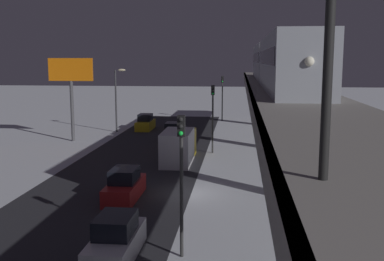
{
  "coord_description": "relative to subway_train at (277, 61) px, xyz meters",
  "views": [
    {
      "loc": [
        -3.45,
        29.28,
        8.79
      ],
      "look_at": [
        1.63,
        -19.67,
        1.15
      ],
      "focal_mm": 43.11,
      "sensor_mm": 36.0,
      "label": 1
    }
  ],
  "objects": [
    {
      "name": "ground_plane",
      "position": [
        6.49,
        10.05,
        -8.6
      ],
      "size": [
        240.0,
        240.0,
        0.0
      ],
      "primitive_type": "plane",
      "color": "silver"
    },
    {
      "name": "avenue_asphalt",
      "position": [
        11.62,
        10.05,
        -8.59
      ],
      "size": [
        11.0,
        82.18,
        0.01
      ],
      "primitive_type": "cube",
      "color": "#28282D",
      "rests_on": "ground_plane"
    },
    {
      "name": "elevated_railway",
      "position": [
        0.09,
        10.05,
        -2.68
      ],
      "size": [
        5.0,
        82.18,
        6.82
      ],
      "color": "gray",
      "rests_on": "ground_plane"
    },
    {
      "name": "subway_train",
      "position": [
        0.0,
        0.0,
        0.0
      ],
      "size": [
        2.94,
        36.87,
        3.4
      ],
      "color": "#999EA8",
      "rests_on": "elevated_railway"
    },
    {
      "name": "rail_signal",
      "position": [
        1.65,
        31.77,
        0.95
      ],
      "size": [
        0.36,
        0.41,
        4.0
      ],
      "color": "black",
      "rests_on": "elevated_railway"
    },
    {
      "name": "sedan_yellow",
      "position": [
        10.22,
        -9.82,
        -7.81
      ],
      "size": [
        1.91,
        4.46,
        1.97
      ],
      "rotation": [
        0.0,
        0.0,
        3.14
      ],
      "color": "gold",
      "rests_on": "ground_plane"
    },
    {
      "name": "sedan_red",
      "position": [
        10.22,
        11.61,
        -7.8
      ],
      "size": [
        1.8,
        4.74,
        1.97
      ],
      "rotation": [
        0.0,
        0.0,
        3.14
      ],
      "color": "#A51E1E",
      "rests_on": "ground_plane"
    },
    {
      "name": "sedan_white",
      "position": [
        8.42,
        20.3,
        -7.8
      ],
      "size": [
        1.8,
        4.69,
        1.97
      ],
      "rotation": [
        0.0,
        0.0,
        3.14
      ],
      "color": "silver",
      "rests_on": "ground_plane"
    },
    {
      "name": "sedan_yellow_2",
      "position": [
        14.82,
        -17.22,
        -7.8
      ],
      "size": [
        1.8,
        4.49,
        1.97
      ],
      "color": "gold",
      "rests_on": "ground_plane"
    },
    {
      "name": "box_truck",
      "position": [
        8.22,
        0.39,
        -7.25
      ],
      "size": [
        2.4,
        7.4,
        2.8
      ],
      "color": "gold",
      "rests_on": "ground_plane"
    },
    {
      "name": "traffic_light_near",
      "position": [
        5.52,
        19.89,
        -4.4
      ],
      "size": [
        0.32,
        0.44,
        6.4
      ],
      "color": "#2D2D2D",
      "rests_on": "ground_plane"
    },
    {
      "name": "traffic_light_mid",
      "position": [
        5.52,
        -3.39,
        -4.4
      ],
      "size": [
        0.32,
        0.44,
        6.4
      ],
      "color": "#2D2D2D",
      "rests_on": "ground_plane"
    },
    {
      "name": "traffic_light_far",
      "position": [
        5.52,
        -26.67,
        -4.4
      ],
      "size": [
        0.32,
        0.44,
        6.4
      ],
      "color": "#2D2D2D",
      "rests_on": "ground_plane"
    },
    {
      "name": "commercial_billboard",
      "position": [
        20.95,
        -8.31,
        -1.77
      ],
      "size": [
        4.8,
        0.36,
        8.9
      ],
      "color": "#4C4C51",
      "rests_on": "ground_plane"
    },
    {
      "name": "street_lamp_far",
      "position": [
        17.7,
        -14.95,
        -3.78
      ],
      "size": [
        1.35,
        0.44,
        7.65
      ],
      "color": "#38383D",
      "rests_on": "ground_plane"
    }
  ]
}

